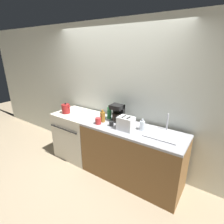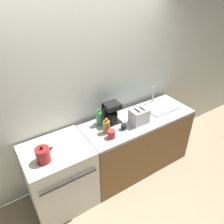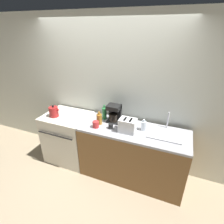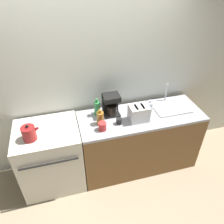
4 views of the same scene
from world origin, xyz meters
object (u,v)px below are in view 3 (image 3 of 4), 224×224
bottle_amber (99,119)px  bottle_clear (144,126)px  kettle (54,112)px  stove (69,137)px  bottle_green (104,113)px  toaster (128,126)px  cup_red (96,124)px  coffee_maker (114,113)px  cup_black (111,126)px

bottle_amber → bottle_clear: bearing=6.6°
kettle → stove: bearing=33.2°
bottle_green → stove: bearing=-167.8°
bottle_green → bottle_clear: size_ratio=1.39×
bottle_green → bottle_amber: 0.19m
kettle → toaster: 1.34m
bottle_clear → cup_red: size_ratio=1.72×
stove → bottle_green: 0.90m
cup_red → bottle_amber: bearing=88.7°
stove → coffee_maker: 1.07m
kettle → coffee_maker: size_ratio=0.71×
bottle_green → cup_black: 0.35m
cup_black → stove: bearing=173.2°
kettle → cup_red: size_ratio=2.00×
kettle → bottle_amber: size_ratio=0.99×
stove → bottle_amber: (0.68, -0.05, 0.55)m
kettle → cup_red: kettle is taller
bottle_amber → cup_black: bearing=-15.4°
bottle_clear → cup_red: bearing=-164.0°
kettle → coffee_maker: 1.07m
coffee_maker → bottle_amber: coffee_maker is taller
stove → cup_red: bearing=-13.7°
coffee_maker → bottle_clear: bearing=-10.6°
coffee_maker → bottle_amber: (-0.19, -0.18, -0.07)m
coffee_maker → bottle_green: size_ratio=1.18×
stove → bottle_amber: bearing=-3.8°
bottle_amber → bottle_clear: bottle_amber is taller
toaster → cup_red: (-0.50, -0.07, -0.05)m
bottle_amber → coffee_maker: bearing=43.7°
cup_black → bottle_green: bearing=131.3°
cup_black → bottle_clear: bearing=16.9°
toaster → cup_black: bearing=-177.9°
bottle_clear → cup_black: size_ratio=2.29×
toaster → coffee_maker: bearing=142.8°
kettle → toaster: (1.34, 0.01, 0.02)m
bottle_clear → cup_red: (-0.71, -0.20, -0.02)m
cup_red → kettle: bearing=176.1°
toaster → cup_red: size_ratio=2.33×
stove → kettle: size_ratio=4.41×
bottle_green → cup_red: size_ratio=2.39×
stove → toaster: toaster is taller
coffee_maker → cup_black: (0.04, -0.24, -0.12)m
bottle_amber → kettle: bearing=-175.8°
kettle → bottle_amber: 0.85m
stove → bottle_green: size_ratio=3.71×
bottle_amber → cup_black: size_ratio=2.70×
kettle → cup_red: 0.85m
stove → kettle: (-0.17, -0.11, 0.55)m
stove → bottle_clear: (1.39, 0.04, 0.53)m
coffee_maker → cup_red: size_ratio=2.81×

